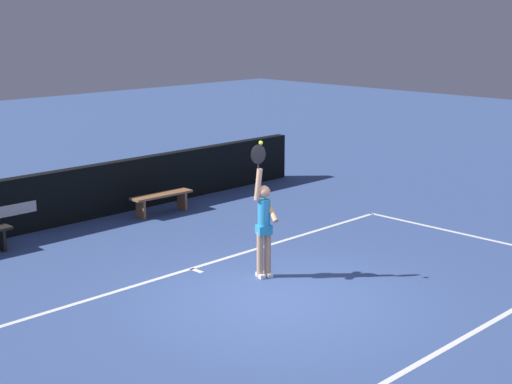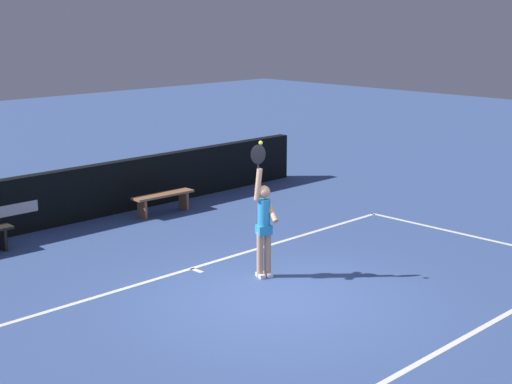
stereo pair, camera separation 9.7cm
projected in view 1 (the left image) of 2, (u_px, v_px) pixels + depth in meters
name	position (u px, v px, depth m)	size (l,w,h in m)	color
ground_plane	(276.00, 299.00, 12.54)	(60.00, 60.00, 0.00)	#3A538C
court_lines	(294.00, 305.00, 12.27)	(11.15, 5.22, 0.00)	white
back_wall	(63.00, 197.00, 16.85)	(14.08, 0.27, 1.21)	black
tennis_player	(264.00, 223.00, 13.38)	(0.45, 0.46, 2.39)	tan
tennis_ball	(261.00, 143.00, 12.89)	(0.07, 0.07, 0.07)	#CDE12E
courtside_bench_far	(162.00, 198.00, 17.75)	(1.57, 0.42, 0.48)	#94633F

